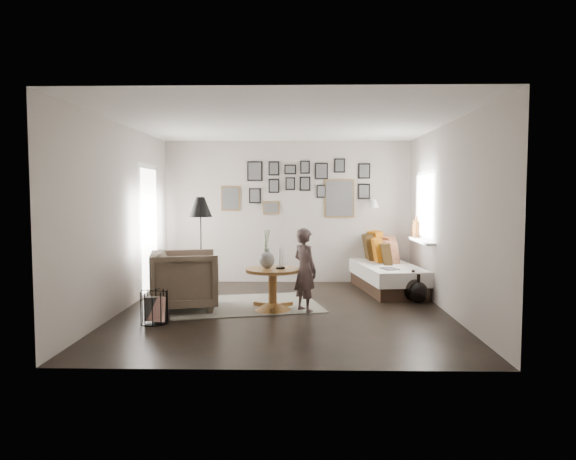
{
  "coord_description": "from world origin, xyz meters",
  "views": [
    {
      "loc": [
        0.22,
        -7.05,
        1.63
      ],
      "look_at": [
        0.05,
        0.5,
        1.1
      ],
      "focal_mm": 32.0,
      "sensor_mm": 36.0,
      "label": 1
    }
  ],
  "objects_px": {
    "demijohn_large": "(413,289)",
    "floor_lamp": "(201,211)",
    "magazine_basket": "(154,307)",
    "vase": "(267,257)",
    "child": "(305,270)",
    "pedestal_table": "(273,291)",
    "armchair": "(185,280)",
    "demijohn_small": "(418,292)",
    "daybed": "(386,271)"
  },
  "relations": [
    {
      "from": "demijohn_large",
      "to": "vase",
      "type": "bearing_deg",
      "value": -163.76
    },
    {
      "from": "floor_lamp",
      "to": "demijohn_large",
      "type": "relative_size",
      "value": 3.28
    },
    {
      "from": "pedestal_table",
      "to": "demijohn_small",
      "type": "distance_m",
      "value": 2.22
    },
    {
      "from": "floor_lamp",
      "to": "demijohn_small",
      "type": "bearing_deg",
      "value": -8.31
    },
    {
      "from": "demijohn_large",
      "to": "floor_lamp",
      "type": "bearing_deg",
      "value": 173.61
    },
    {
      "from": "daybed",
      "to": "demijohn_large",
      "type": "bearing_deg",
      "value": -83.77
    },
    {
      "from": "pedestal_table",
      "to": "daybed",
      "type": "xyz_separation_m",
      "value": [
        1.85,
        1.63,
        0.04
      ]
    },
    {
      "from": "pedestal_table",
      "to": "floor_lamp",
      "type": "xyz_separation_m",
      "value": [
        -1.2,
        1.02,
        1.09
      ]
    },
    {
      "from": "armchair",
      "to": "demijohn_small",
      "type": "height_order",
      "value": "armchair"
    },
    {
      "from": "magazine_basket",
      "to": "floor_lamp",
      "type": "bearing_deg",
      "value": 81.77
    },
    {
      "from": "demijohn_large",
      "to": "demijohn_small",
      "type": "distance_m",
      "value": 0.13
    },
    {
      "from": "pedestal_table",
      "to": "floor_lamp",
      "type": "bearing_deg",
      "value": 139.5
    },
    {
      "from": "floor_lamp",
      "to": "demijohn_small",
      "type": "distance_m",
      "value": 3.6
    },
    {
      "from": "demijohn_large",
      "to": "magazine_basket",
      "type": "bearing_deg",
      "value": -158.46
    },
    {
      "from": "armchair",
      "to": "child",
      "type": "xyz_separation_m",
      "value": [
        1.7,
        -0.1,
        0.16
      ]
    },
    {
      "from": "vase",
      "to": "demijohn_small",
      "type": "distance_m",
      "value": 2.37
    },
    {
      "from": "pedestal_table",
      "to": "vase",
      "type": "relative_size",
      "value": 1.4
    },
    {
      "from": "daybed",
      "to": "child",
      "type": "bearing_deg",
      "value": -138.0
    },
    {
      "from": "pedestal_table",
      "to": "demijohn_large",
      "type": "relative_size",
      "value": 1.56
    },
    {
      "from": "pedestal_table",
      "to": "vase",
      "type": "bearing_deg",
      "value": 165.96
    },
    {
      "from": "magazine_basket",
      "to": "demijohn_small",
      "type": "xyz_separation_m",
      "value": [
        3.61,
        1.28,
        -0.04
      ]
    },
    {
      "from": "pedestal_table",
      "to": "armchair",
      "type": "relative_size",
      "value": 0.82
    },
    {
      "from": "daybed",
      "to": "magazine_basket",
      "type": "xyz_separation_m",
      "value": [
        -3.31,
        -2.37,
        -0.11
      ]
    },
    {
      "from": "daybed",
      "to": "floor_lamp",
      "type": "bearing_deg",
      "value": -177.0
    },
    {
      "from": "armchair",
      "to": "magazine_basket",
      "type": "bearing_deg",
      "value": 151.64
    },
    {
      "from": "pedestal_table",
      "to": "floor_lamp",
      "type": "height_order",
      "value": "floor_lamp"
    },
    {
      "from": "floor_lamp",
      "to": "child",
      "type": "bearing_deg",
      "value": -33.18
    },
    {
      "from": "armchair",
      "to": "demijohn_small",
      "type": "relative_size",
      "value": 2.1
    },
    {
      "from": "magazine_basket",
      "to": "demijohn_small",
      "type": "distance_m",
      "value": 3.83
    },
    {
      "from": "daybed",
      "to": "demijohn_large",
      "type": "distance_m",
      "value": 1.01
    },
    {
      "from": "pedestal_table",
      "to": "demijohn_small",
      "type": "relative_size",
      "value": 1.72
    },
    {
      "from": "vase",
      "to": "demijohn_small",
      "type": "bearing_deg",
      "value": 12.98
    },
    {
      "from": "floor_lamp",
      "to": "demijohn_large",
      "type": "bearing_deg",
      "value": -6.39
    },
    {
      "from": "daybed",
      "to": "child",
      "type": "height_order",
      "value": "child"
    },
    {
      "from": "demijohn_small",
      "to": "magazine_basket",
      "type": "bearing_deg",
      "value": -160.43
    },
    {
      "from": "pedestal_table",
      "to": "armchair",
      "type": "distance_m",
      "value": 1.26
    },
    {
      "from": "child",
      "to": "demijohn_small",
      "type": "bearing_deg",
      "value": -107.85
    },
    {
      "from": "daybed",
      "to": "armchair",
      "type": "bearing_deg",
      "value": -161.14
    },
    {
      "from": "vase",
      "to": "floor_lamp",
      "type": "distance_m",
      "value": 1.62
    },
    {
      "from": "demijohn_large",
      "to": "demijohn_small",
      "type": "height_order",
      "value": "demijohn_large"
    },
    {
      "from": "pedestal_table",
      "to": "daybed",
      "type": "distance_m",
      "value": 2.46
    },
    {
      "from": "floor_lamp",
      "to": "demijohn_small",
      "type": "xyz_separation_m",
      "value": [
        3.35,
        -0.49,
        -1.2
      ]
    },
    {
      "from": "vase",
      "to": "child",
      "type": "xyz_separation_m",
      "value": [
        0.53,
        -0.07,
        -0.18
      ]
    },
    {
      "from": "daybed",
      "to": "demijohn_small",
      "type": "height_order",
      "value": "daybed"
    },
    {
      "from": "pedestal_table",
      "to": "magazine_basket",
      "type": "relative_size",
      "value": 1.82
    },
    {
      "from": "magazine_basket",
      "to": "demijohn_large",
      "type": "distance_m",
      "value": 3.82
    },
    {
      "from": "floor_lamp",
      "to": "demijohn_small",
      "type": "height_order",
      "value": "floor_lamp"
    },
    {
      "from": "armchair",
      "to": "demijohn_large",
      "type": "height_order",
      "value": "armchair"
    },
    {
      "from": "vase",
      "to": "demijohn_large",
      "type": "relative_size",
      "value": 1.12
    },
    {
      "from": "pedestal_table",
      "to": "demijohn_large",
      "type": "height_order",
      "value": "pedestal_table"
    }
  ]
}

